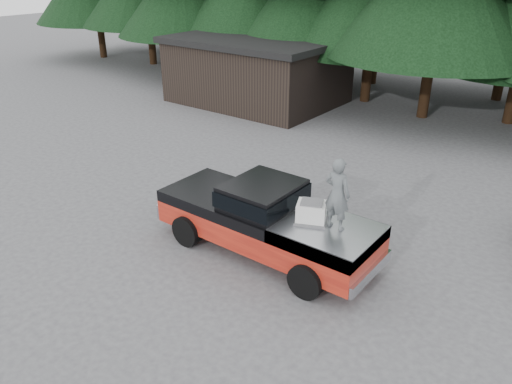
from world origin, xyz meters
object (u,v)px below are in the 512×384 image
Objects in this scene: utility_building at (258,69)px; pickup_truck at (266,229)px; air_compressor at (311,213)px; man_on_bed at (337,194)px.

pickup_truck is at bearing -51.94° from utility_building.
pickup_truck is 8.95× the size of air_compressor.
utility_building reaches higher than air_compressor.
utility_building is at bearing 107.67° from air_compressor.
pickup_truck is 1.60m from air_compressor.
man_on_bed is 0.20× the size of utility_building.
utility_building is (-9.20, 11.75, 1.00)m from pickup_truck.
utility_building reaches higher than man_on_bed.
air_compressor is (1.32, -0.00, 0.89)m from pickup_truck.
man_on_bed is at bearing -46.40° from utility_building.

